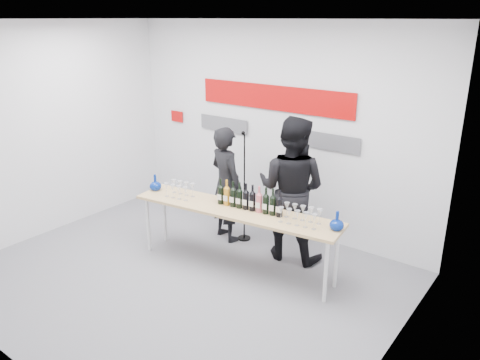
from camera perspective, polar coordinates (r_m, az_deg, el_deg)
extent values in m
plane|color=slate|center=(5.90, -7.19, -11.74)|extent=(5.00, 5.00, 0.00)
cube|color=silver|center=(6.80, 4.08, 6.27)|extent=(5.00, 0.04, 3.00)
cube|color=#B00707|center=(6.69, 4.03, 9.99)|extent=(2.50, 0.02, 0.35)
cube|color=#59595E|center=(7.30, -2.03, 6.81)|extent=(0.90, 0.02, 0.22)
cube|color=#59595E|center=(6.36, 10.75, 4.60)|extent=(0.90, 0.02, 0.22)
cube|color=#B00707|center=(7.96, -7.69, 7.69)|extent=(0.25, 0.02, 0.18)
cube|color=#DEBA77|center=(5.73, -0.60, -3.68)|extent=(2.73, 0.88, 0.04)
cylinder|color=silver|center=(6.44, -11.14, -5.31)|extent=(0.04, 0.04, 0.77)
cylinder|color=silver|center=(5.30, 10.42, -10.92)|extent=(0.04, 0.04, 0.77)
cylinder|color=silver|center=(6.69, -9.16, -4.23)|extent=(0.04, 0.04, 0.77)
cylinder|color=silver|center=(5.60, 11.67, -9.26)|extent=(0.04, 0.04, 0.77)
imported|color=black|center=(6.52, -1.70, -0.52)|extent=(0.68, 0.54, 1.63)
imported|color=black|center=(6.00, 6.26, -1.12)|extent=(1.02, 0.85, 1.89)
cylinder|color=black|center=(6.78, 0.51, -7.09)|extent=(0.19, 0.19, 0.02)
cylinder|color=black|center=(6.48, 0.53, -1.04)|extent=(0.02, 0.02, 1.55)
sphere|color=black|center=(6.23, 0.38, 5.74)|extent=(0.05, 0.05, 0.05)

